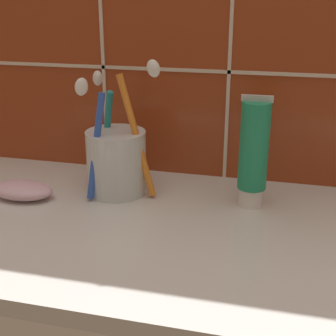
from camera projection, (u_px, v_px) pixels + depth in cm
name	position (u px, v px, depth cm)	size (l,w,h in cm)	color
sink_counter	(190.00, 235.00, 56.08)	(74.40, 35.13, 2.00)	silver
tile_wall_backsplash	(218.00, 29.00, 64.14)	(84.40, 1.72, 46.92)	#933819
toothbrush_cup	(116.00, 159.00, 64.08)	(12.07, 10.84, 18.81)	silver
toothpaste_tube	(254.00, 153.00, 59.13)	(3.89, 3.71, 14.65)	white
soap_bar	(22.00, 190.00, 63.40)	(8.59, 5.11, 2.25)	#DBB2C6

